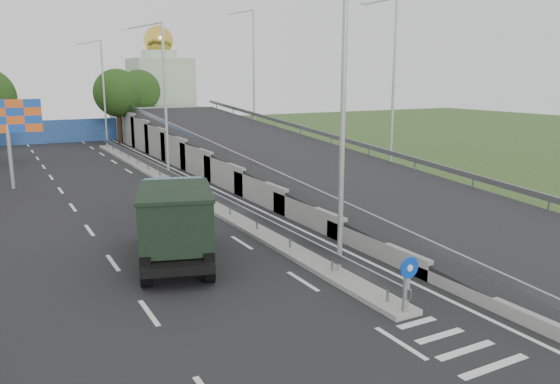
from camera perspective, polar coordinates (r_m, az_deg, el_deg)
ground at (r=15.32m, az=18.52°, el=-15.37°), size 160.00×160.00×0.00m
road_surface at (r=30.73m, az=-14.10°, el=-1.28°), size 26.00×90.00×0.04m
median at (r=35.27m, az=-11.05°, el=0.72°), size 1.00×44.00×0.20m
overpass_ramp at (r=37.87m, az=-0.25°, el=4.25°), size 10.00×50.00×3.50m
median_guardrail at (r=35.15m, az=-11.09°, el=1.76°), size 0.09×44.00×0.71m
sign_bollard at (r=16.30m, az=13.14°, el=-9.36°), size 0.64×0.23×1.67m
lamp_post_near at (r=18.31m, az=6.11°, el=8.58°), size 2.74×0.18×10.08m
lamp_post_mid at (r=36.57m, az=-12.21°, el=10.09°), size 2.74×0.18×10.08m
lamp_post_far at (r=56.03m, az=-18.14°, el=10.36°), size 2.74×0.18×10.08m
blue_wall at (r=61.64m, az=-22.67°, el=5.83°), size 30.00×0.50×2.40m
church at (r=71.98m, az=-12.36°, el=10.52°), size 7.00×7.00×13.80m
billboard at (r=37.17m, az=-26.67°, el=6.61°), size 4.00×0.24×5.50m
tree_median_far at (r=58.38m, az=-16.62°, el=9.88°), size 4.80×4.80×7.60m
tree_ramp_far at (r=66.11m, az=-14.49°, el=10.20°), size 4.80×4.80×7.60m
dump_truck at (r=20.96m, az=-10.89°, el=-2.76°), size 4.21×7.03×2.92m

